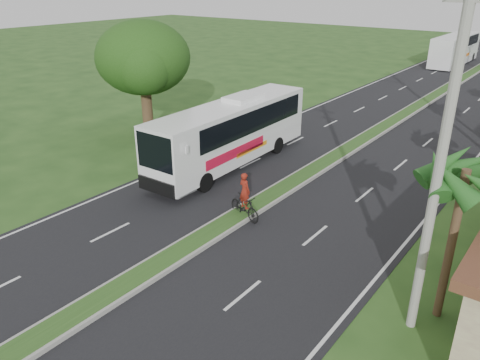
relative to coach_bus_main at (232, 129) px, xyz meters
The scene contains 10 objects.
ground 10.41m from the coach_bus_main, 65.23° to the right, with size 180.00×180.00×0.00m, color #234519.
road_asphalt 11.74m from the coach_bus_main, 68.30° to the left, with size 14.00×160.00×0.02m, color black.
median_strip 11.73m from the coach_bus_main, 68.30° to the left, with size 1.20×160.00×0.18m.
lane_edge_left 11.21m from the coach_bus_main, 102.73° to the left, with size 0.12×160.00×0.01m, color silver.
palm_verge_a 14.91m from the coach_bus_main, 25.25° to the right, with size 2.40×2.40×5.45m.
shade_tree 8.40m from the coach_bus_main, behind, with size 6.30×6.00×7.54m.
utility_pole_a 15.12m from the coach_bus_main, 29.61° to the right, with size 1.60×0.28×11.00m.
coach_bus_main is the anchor object (origin of this frame).
coach_bus_far 42.80m from the coach_bus_main, 88.79° to the left, with size 2.76×11.95×3.47m.
motorcyclist 6.75m from the coach_bus_main, 46.89° to the right, with size 1.98×1.00×2.20m.
Camera 1 is at (11.26, -10.34, 9.90)m, focal length 35.00 mm.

